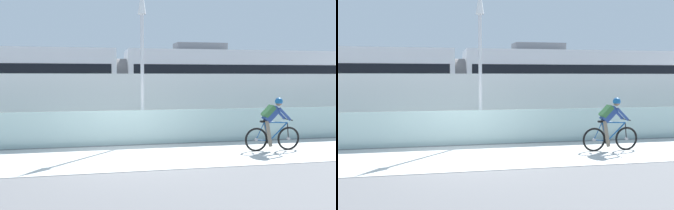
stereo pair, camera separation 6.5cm
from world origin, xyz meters
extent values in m
plane|color=slate|center=(0.00, 0.00, 0.00)|extent=(200.00, 200.00, 0.00)
cube|color=beige|center=(0.00, 0.00, 0.01)|extent=(32.00, 3.20, 0.01)
cube|color=silver|center=(0.00, 1.85, 0.57)|extent=(32.00, 0.05, 1.13)
cube|color=silver|center=(0.00, 3.65, 1.17)|extent=(32.00, 0.36, 2.35)
cube|color=#595654|center=(0.00, 6.13, 0.00)|extent=(32.00, 0.08, 0.01)
cube|color=#595654|center=(0.00, 7.57, 0.00)|extent=(32.00, 0.08, 0.01)
cube|color=#232326|center=(-1.89, 6.85, 0.36)|extent=(1.40, 1.88, 0.20)
cylinder|color=black|center=(-1.89, 6.13, 0.30)|extent=(0.60, 0.10, 0.60)
cylinder|color=black|center=(-1.89, 7.57, 0.30)|extent=(0.60, 0.10, 0.60)
cube|color=silver|center=(6.09, 6.85, 1.90)|extent=(11.00, 2.50, 3.10)
cube|color=black|center=(6.09, 6.85, 2.25)|extent=(10.56, 2.54, 1.04)
cube|color=#4C4C51|center=(6.09, 6.85, 0.53)|extent=(10.78, 2.53, 0.28)
cube|color=slate|center=(4.11, 6.85, 3.63)|extent=(2.40, 1.10, 0.36)
cube|color=#232326|center=(2.57, 6.85, 0.36)|extent=(1.40, 1.88, 0.20)
cylinder|color=black|center=(2.57, 6.13, 0.30)|extent=(0.60, 0.10, 0.60)
cylinder|color=black|center=(2.57, 7.57, 0.30)|extent=(0.60, 0.10, 0.60)
cube|color=#232326|center=(9.61, 6.85, 0.36)|extent=(1.40, 1.88, 0.20)
cylinder|color=black|center=(9.61, 6.13, 0.30)|extent=(0.60, 0.10, 0.60)
cylinder|color=black|center=(9.61, 7.57, 0.30)|extent=(0.60, 0.10, 0.60)
cylinder|color=#59595B|center=(0.34, 6.85, 1.90)|extent=(0.60, 2.30, 2.30)
torus|color=black|center=(4.93, 0.00, 0.36)|extent=(0.72, 0.06, 0.72)
cylinder|color=#99999E|center=(4.93, 0.00, 0.36)|extent=(0.07, 0.10, 0.07)
torus|color=black|center=(3.88, 0.00, 0.36)|extent=(0.72, 0.06, 0.72)
cylinder|color=#99999E|center=(3.88, 0.00, 0.36)|extent=(0.07, 0.10, 0.07)
cylinder|color=#144C8C|center=(4.59, 0.00, 0.57)|extent=(0.60, 0.04, 0.58)
cylinder|color=#144C8C|center=(4.21, 0.00, 0.59)|extent=(0.22, 0.04, 0.59)
cylinder|color=#144C8C|center=(4.50, 0.00, 0.86)|extent=(0.76, 0.04, 0.07)
cylinder|color=#144C8C|center=(4.09, 0.00, 0.33)|extent=(0.43, 0.03, 0.09)
cylinder|color=#144C8C|center=(4.00, 0.00, 0.62)|extent=(0.27, 0.02, 0.53)
cylinder|color=black|center=(4.90, 0.00, 0.60)|extent=(0.08, 0.03, 0.49)
cube|color=black|center=(4.12, 0.00, 0.90)|extent=(0.24, 0.10, 0.05)
cylinder|color=black|center=(4.88, 0.00, 0.95)|extent=(0.03, 0.58, 0.03)
cylinder|color=#262628|center=(4.30, 0.00, 0.30)|extent=(0.18, 0.02, 0.18)
cube|color=navy|center=(4.34, 0.00, 1.11)|extent=(0.50, 0.28, 0.51)
cube|color=#336638|center=(4.25, 0.00, 1.21)|extent=(0.38, 0.30, 0.38)
sphere|color=#997051|center=(4.58, 0.00, 1.46)|extent=(0.20, 0.20, 0.20)
sphere|color=#195999|center=(4.58, 0.00, 1.49)|extent=(0.23, 0.23, 0.23)
cylinder|color=navy|center=(4.70, -0.16, 1.12)|extent=(0.41, 0.08, 0.41)
cylinder|color=navy|center=(4.70, 0.16, 1.12)|extent=(0.41, 0.08, 0.41)
cylinder|color=#726656|center=(4.23, -0.09, 0.55)|extent=(0.25, 0.11, 0.79)
cylinder|color=#726656|center=(4.23, 0.09, 0.69)|extent=(0.25, 0.11, 0.52)
cylinder|color=gray|center=(0.74, 2.15, 0.10)|extent=(0.24, 0.24, 0.20)
cylinder|color=silver|center=(0.74, 2.15, 2.20)|extent=(0.12, 0.12, 4.20)
cone|color=white|center=(0.74, 2.15, 4.75)|extent=(0.28, 0.28, 0.90)
camera|label=1|loc=(-0.82, -9.99, 2.24)|focal=38.86mm
camera|label=2|loc=(-0.76, -10.00, 2.24)|focal=38.86mm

